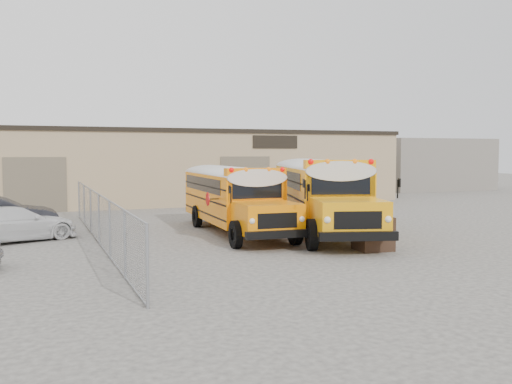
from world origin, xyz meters
name	(u,v)px	position (x,y,z in m)	size (l,w,h in m)	color
ground	(289,247)	(0.00, 0.00, 0.00)	(120.00, 120.00, 0.00)	#4A4644
warehouse	(163,165)	(0.00, 19.99, 2.37)	(30.20, 10.20, 4.67)	tan
chainlink_fence	(99,219)	(-6.00, 3.00, 0.90)	(0.07, 18.07, 1.81)	gray
distant_building_right	(421,164)	(24.00, 24.00, 2.20)	(10.00, 8.00, 4.40)	gray
school_bus_left	(201,186)	(-0.27, 9.83, 1.58)	(3.01, 9.40, 2.72)	orange
school_bus_right	(296,181)	(4.52, 8.87, 1.75)	(5.28, 10.64, 3.03)	#F49F0C
tarp_bundle	(373,225)	(2.33, -1.64, 0.86)	(1.23, 1.23, 1.68)	black
car_white	(15,224)	(-8.80, 4.74, 0.65)	(1.81, 4.45, 1.29)	silver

